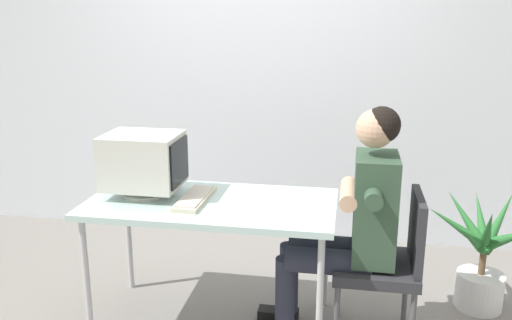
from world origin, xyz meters
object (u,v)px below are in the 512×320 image
(desk, at_px, (211,210))
(keyboard, at_px, (195,198))
(potted_plant, at_px, (483,257))
(office_chair, at_px, (388,258))
(crt_monitor, at_px, (144,161))
(person_seated, at_px, (351,218))

(desk, distance_m, keyboard, 0.11)
(desk, bearing_deg, potted_plant, 15.21)
(keyboard, relative_size, office_chair, 0.49)
(desk, distance_m, potted_plant, 1.67)
(crt_monitor, xyz_separation_m, office_chair, (1.38, -0.05, -0.46))
(office_chair, relative_size, potted_plant, 1.15)
(desk, bearing_deg, person_seated, -0.99)
(crt_monitor, distance_m, potted_plant, 2.11)
(crt_monitor, xyz_separation_m, keyboard, (0.31, -0.05, -0.19))
(crt_monitor, bearing_deg, desk, -5.48)
(desk, distance_m, person_seated, 0.78)
(crt_monitor, relative_size, potted_plant, 0.58)
(person_seated, xyz_separation_m, potted_plant, (0.80, 0.44, -0.37))
(keyboard, height_order, office_chair, office_chair)
(keyboard, relative_size, person_seated, 0.32)
(crt_monitor, xyz_separation_m, potted_plant, (1.98, 0.39, -0.61))
(person_seated, bearing_deg, potted_plant, 28.94)
(desk, relative_size, potted_plant, 1.88)
(desk, height_order, potted_plant, desk)
(office_chair, relative_size, person_seated, 0.65)
(office_chair, distance_m, person_seated, 0.30)
(desk, xyz_separation_m, keyboard, (-0.09, -0.01, 0.07))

